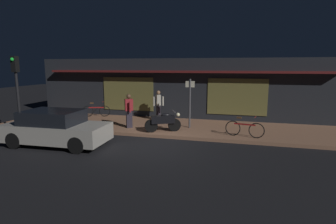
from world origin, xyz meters
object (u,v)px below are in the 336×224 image
bicycle_extra (96,111)px  parked_car_near (56,128)px  sign_post (190,100)px  bicycle_parked (244,129)px  person_bystander (158,105)px  traffic_light_pole (17,82)px  motorcycle (164,121)px  person_photographer (129,110)px

bicycle_extra → parked_car_near: 5.44m
sign_post → bicycle_parked: bearing=-23.7°
person_bystander → sign_post: size_ratio=0.70×
bicycle_parked → person_bystander: 5.31m
bicycle_extra → traffic_light_pole: size_ratio=0.44×
motorcycle → sign_post: sign_post is taller
bicycle_parked → bicycle_extra: same height
person_photographer → sign_post: 3.03m
bicycle_extra → person_bystander: person_bystander is taller
bicycle_parked → bicycle_extra: bearing=163.0°
person_bystander → traffic_light_pole: (-5.26, -4.39, 1.45)m
parked_car_near → person_bystander: bearing=62.3°
person_photographer → parked_car_near: size_ratio=0.40×
person_bystander → sign_post: (2.03, -1.42, 0.48)m
person_bystander → sign_post: sign_post is taller
traffic_light_pole → bicycle_parked: bearing=10.5°
motorcycle → person_photographer: (-1.88, 0.39, 0.38)m
traffic_light_pole → parked_car_near: (2.52, -0.85, -1.77)m
traffic_light_pole → bicycle_extra: bearing=73.4°
person_bystander → motorcycle: bearing=-68.4°
motorcycle → person_bystander: 2.78m
bicycle_parked → traffic_light_pole: traffic_light_pole is taller
bicycle_extra → traffic_light_pole: traffic_light_pole is taller
person_photographer → traffic_light_pole: traffic_light_pole is taller
person_photographer → bicycle_extra: bearing=143.9°
person_bystander → sign_post: bearing=-34.9°
motorcycle → traffic_light_pole: 6.79m
person_photographer → parked_car_near: bearing=-121.7°
person_bystander → parked_car_near: bearing=-117.7°
bicycle_extra → sign_post: sign_post is taller
bicycle_extra → person_bystander: 3.97m
person_photographer → traffic_light_pole: bearing=-153.3°
bicycle_extra → person_bystander: size_ratio=0.96×
motorcycle → parked_car_near: bearing=-144.6°
person_photographer → motorcycle: bearing=-11.8°
bicycle_parked → parked_car_near: size_ratio=0.39×
person_photographer → traffic_light_pole: size_ratio=0.46×
traffic_light_pole → parked_car_near: size_ratio=0.87×
bicycle_extra → person_photographer: bearing=-36.1°
traffic_light_pole → person_photographer: bearing=26.7°
motorcycle → parked_car_near: (-3.76, -2.67, 0.06)m
bicycle_parked → traffic_light_pole: bearing=-169.5°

